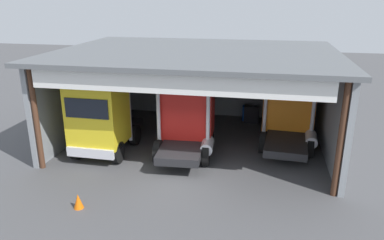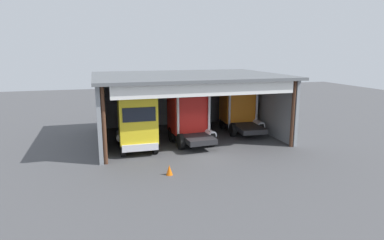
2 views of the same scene
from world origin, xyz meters
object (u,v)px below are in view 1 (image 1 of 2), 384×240
Objects in this scene: oil_drum at (247,113)px; tool_cart at (252,114)px; truck_red_left_bay at (187,117)px; traffic_cone at (78,201)px; truck_yellow_right_bay at (101,118)px; truck_orange_center_left_bay at (289,111)px.

tool_cart reaches higher than oil_drum.
truck_red_left_bay is 8.04× the size of traffic_cone.
truck_yellow_right_bay is 9.44m from tool_cart.
truck_orange_center_left_bay is at bearing -158.22° from truck_yellow_right_bay.
truck_red_left_bay reaches higher than truck_orange_center_left_bay.
truck_yellow_right_bay is at bearing -134.96° from oil_drum.
tool_cart is (6.84, 6.35, -1.38)m from truck_yellow_right_bay.
truck_orange_center_left_bay is at bearing -54.41° from oil_drum.
traffic_cone is (-5.46, -11.22, -0.19)m from oil_drum.
tool_cart is at bearing 57.23° from truck_red_left_bay.
truck_red_left_bay is at bearing -151.62° from truck_orange_center_left_bay.
truck_yellow_right_bay reaches higher than oil_drum.
truck_red_left_bay is (3.90, 1.15, -0.09)m from truck_yellow_right_bay.
truck_red_left_bay is 5.40m from truck_orange_center_left_bay.
truck_red_left_bay is 6.63m from traffic_cone.
truck_yellow_right_bay is 4.75× the size of tool_cart.
tool_cart is at bearing 127.73° from truck_orange_center_left_bay.
truck_orange_center_left_bay reaches higher than traffic_cone.
truck_red_left_bay reaches higher than oil_drum.
truck_red_left_bay is 4.51× the size of tool_cart.
truck_yellow_right_bay is 4.07m from truck_red_left_bay.
truck_red_left_bay is at bearing -162.78° from truck_yellow_right_bay.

